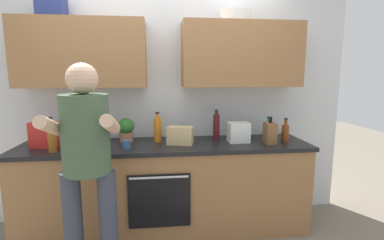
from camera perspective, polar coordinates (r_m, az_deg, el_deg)
The scene contains 16 objects.
ground_plane at distance 3.16m, azimuth -5.03°, elevation -20.84°, with size 12.00×12.00×0.00m, color #756B5B.
back_wall_unit at distance 3.00m, azimuth -5.63°, elevation 7.71°, with size 4.00×0.38×2.50m.
counter at distance 2.96m, azimuth -5.16°, elevation -13.26°, with size 2.84×0.67×0.90m.
person_standing at distance 2.22m, azimuth -20.38°, elevation -7.01°, with size 0.49×0.45×1.66m.
bottle_syrup at distance 2.77m, azimuth -26.31°, elevation -3.15°, with size 0.07×0.07×0.31m.
bottle_vinegar at distance 3.03m, azimuth 18.23°, elevation -2.39°, with size 0.07×0.07×0.24m.
bottle_soda at distance 3.16m, azimuth 14.99°, elevation -1.93°, with size 0.07×0.07×0.23m.
bottle_wine at distance 2.95m, azimuth 4.91°, elevation -1.32°, with size 0.07×0.07×0.32m.
bottle_juice at distance 2.88m, azimuth -6.91°, elevation -1.86°, with size 0.08×0.08×0.30m.
cup_tea at distance 2.69m, azimuth -13.01°, elevation -4.79°, with size 0.07×0.07×0.08m, color #33598C.
mixing_bowl at distance 2.99m, azimuth -20.52°, elevation -3.70°, with size 0.30×0.30×0.08m, color silver.
knife_block at distance 2.91m, azimuth 15.39°, elevation -2.52°, with size 0.10×0.14×0.27m.
potted_herb at distance 2.94m, azimuth -13.08°, elevation -1.84°, with size 0.16×0.16×0.24m.
grocery_bag_bread at distance 2.78m, azimuth -2.35°, elevation -3.11°, with size 0.25×0.14×0.17m, color tan.
grocery_bag_crisps at distance 3.00m, azimuth -27.48°, elevation -2.59°, with size 0.24×0.14×0.24m, color red.
grocery_bag_produce at distance 2.90m, azimuth 9.31°, elevation -2.47°, with size 0.20×0.16×0.20m, color silver.
Camera 1 is at (-0.05, -2.73, 1.58)m, focal length 26.56 mm.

